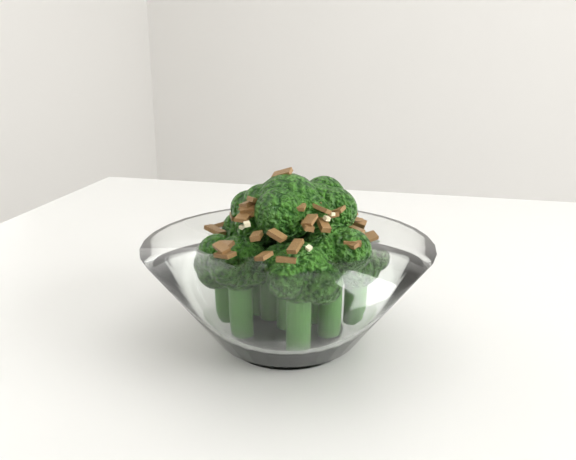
% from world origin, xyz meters
% --- Properties ---
extents(table, '(1.34, 1.03, 0.75)m').
position_xyz_m(table, '(-0.14, 0.11, 0.68)').
color(table, white).
rests_on(table, ground).
extents(broccoli_dish, '(0.22, 0.22, 0.14)m').
position_xyz_m(broccoli_dish, '(-0.27, -0.04, 0.80)').
color(broccoli_dish, white).
rests_on(broccoli_dish, table).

